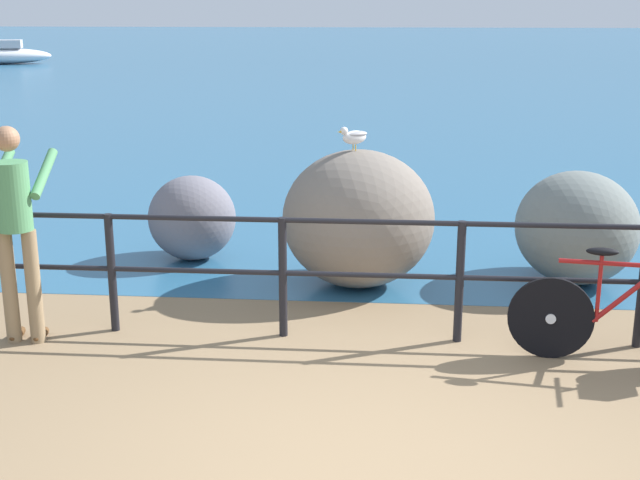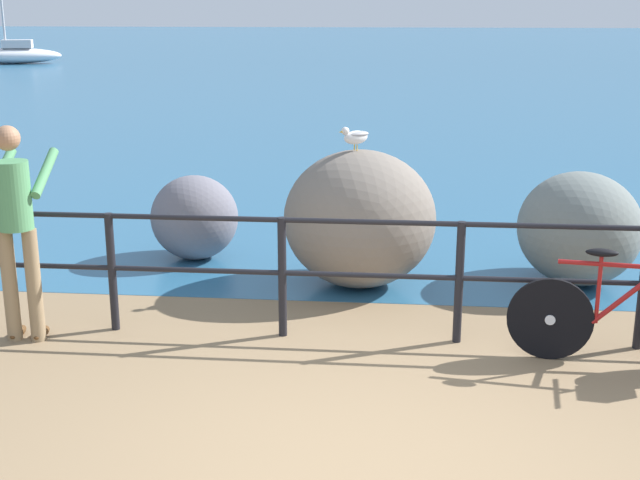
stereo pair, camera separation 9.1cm
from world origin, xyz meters
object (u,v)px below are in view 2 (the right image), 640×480
seagull (355,136)px  sailboat (12,54)px  breakwater_boulder_left (195,218)px  breakwater_boulder_right (579,228)px  person_at_railing (17,223)px  breakwater_boulder_main (360,219)px

seagull → sailboat: 34.34m
breakwater_boulder_left → breakwater_boulder_right: 3.99m
person_at_railing → breakwater_boulder_left: size_ratio=1.89×
person_at_railing → seagull: 3.13m
breakwater_boulder_main → breakwater_boulder_left: bearing=158.1°
person_at_railing → seagull: person_at_railing is taller
breakwater_boulder_left → breakwater_boulder_main: bearing=-21.9°
breakwater_boulder_left → breakwater_boulder_right: bearing=-6.5°
breakwater_boulder_right → breakwater_boulder_left: bearing=173.5°
breakwater_boulder_main → sailboat: (-17.24, 29.69, -0.25)m
breakwater_boulder_main → breakwater_boulder_right: 2.16m
breakwater_boulder_main → seagull: size_ratio=4.77×
breakwater_boulder_left → sailboat: (-15.43, 28.96, -0.03)m
person_at_railing → sailboat: bearing=22.7°
breakwater_boulder_left → seagull: seagull is taller
seagull → breakwater_boulder_main: bearing=166.0°
breakwater_boulder_left → sailboat: sailboat is taller
person_at_railing → breakwater_boulder_main: (2.67, 1.67, -0.32)m
person_at_railing → breakwater_boulder_left: person_at_railing is taller
sailboat → person_at_railing: bearing=98.5°
person_at_railing → breakwater_boulder_left: 2.60m
breakwater_boulder_main → breakwater_boulder_right: size_ratio=1.11×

